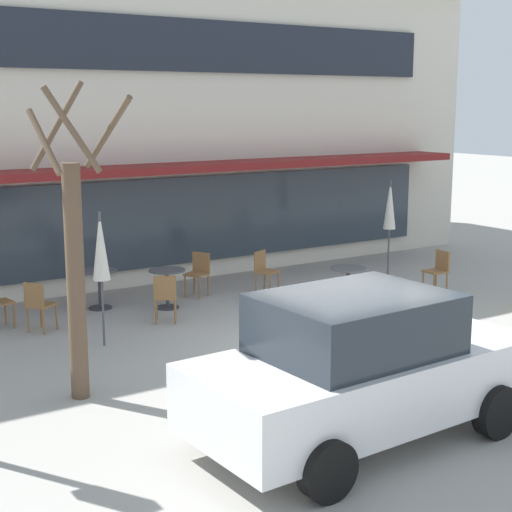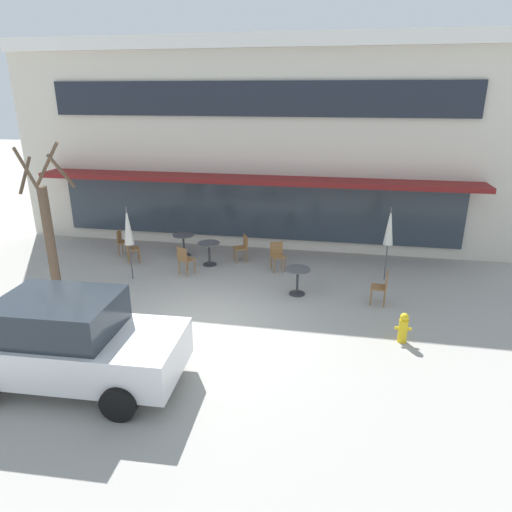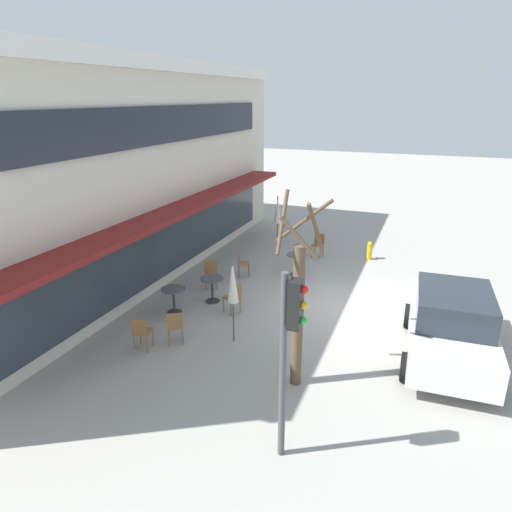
{
  "view_description": "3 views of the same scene",
  "coord_description": "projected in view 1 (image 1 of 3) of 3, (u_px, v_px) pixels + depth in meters",
  "views": [
    {
      "loc": [
        -7.61,
        -9.22,
        3.88
      ],
      "look_at": [
        0.0,
        2.5,
        1.15
      ],
      "focal_mm": 55.0,
      "sensor_mm": 36.0,
      "label": 1
    },
    {
      "loc": [
        2.97,
        -9.35,
        5.28
      ],
      "look_at": [
        0.71,
        2.65,
        0.89
      ],
      "focal_mm": 32.0,
      "sensor_mm": 36.0,
      "label": 2
    },
    {
      "loc": [
        -12.36,
        -1.86,
        5.9
      ],
      "look_at": [
        -0.06,
        2.96,
        1.26
      ],
      "focal_mm": 32.0,
      "sensor_mm": 36.0,
      "label": 3
    }
  ],
  "objects": [
    {
      "name": "cafe_chair_1",
      "position": [
        165.0,
        295.0,
        13.97
      ],
      "size": [
        0.54,
        0.54,
        0.89
      ],
      "color": "olive",
      "rests_on": "ground"
    },
    {
      "name": "street_tree",
      "position": [
        75.0,
        261.0,
        10.18
      ],
      "size": [
        1.13,
        1.16,
        4.17
      ],
      "color": "brown",
      "rests_on": "ground"
    },
    {
      "name": "cafe_table_by_tree",
      "position": [
        100.0,
        282.0,
        14.97
      ],
      "size": [
        0.7,
        0.7,
        0.76
      ],
      "color": "#333338",
      "rests_on": "ground"
    },
    {
      "name": "cafe_table_streetside",
      "position": [
        167.0,
        282.0,
        15.0
      ],
      "size": [
        0.7,
        0.7,
        0.76
      ],
      "color": "#333338",
      "rests_on": "ground"
    },
    {
      "name": "cafe_chair_4",
      "position": [
        198.0,
        271.0,
        15.96
      ],
      "size": [
        0.54,
        0.54,
        0.89
      ],
      "color": "olive",
      "rests_on": "ground"
    },
    {
      "name": "patio_umbrella_green_folded",
      "position": [
        390.0,
        205.0,
        17.56
      ],
      "size": [
        0.28,
        0.28,
        2.2
      ],
      "color": "#4C4C51",
      "rests_on": "ground"
    },
    {
      "name": "cafe_chair_5",
      "position": [
        38.0,
        303.0,
        13.4
      ],
      "size": [
        0.55,
        0.55,
        0.89
      ],
      "color": "olive",
      "rests_on": "ground"
    },
    {
      "name": "cafe_chair_0",
      "position": [
        264.0,
        269.0,
        16.16
      ],
      "size": [
        0.53,
        0.53,
        0.89
      ],
      "color": "olive",
      "rests_on": "ground"
    },
    {
      "name": "patio_umbrella_cream_folded",
      "position": [
        101.0,
        247.0,
        12.46
      ],
      "size": [
        0.28,
        0.28,
        2.2
      ],
      "color": "#4C4C51",
      "rests_on": "ground"
    },
    {
      "name": "building_facade",
      "position": [
        96.0,
        117.0,
        19.92
      ],
      "size": [
        17.51,
        9.1,
        7.06
      ],
      "color": "beige",
      "rests_on": "ground"
    },
    {
      "name": "ground_plane",
      "position": [
        342.0,
        353.0,
        12.4
      ],
      "size": [
        80.0,
        80.0,
        0.0
      ],
      "primitive_type": "plane",
      "color": "#9E9B93"
    },
    {
      "name": "cafe_table_near_wall",
      "position": [
        348.0,
        280.0,
        15.17
      ],
      "size": [
        0.7,
        0.7,
        0.76
      ],
      "color": "#333338",
      "rests_on": "ground"
    },
    {
      "name": "parked_sedan",
      "position": [
        361.0,
        367.0,
        9.06
      ],
      "size": [
        4.27,
        2.15,
        1.76
      ],
      "color": "silver",
      "rests_on": "ground"
    },
    {
      "name": "cafe_chair_3",
      "position": [
        438.0,
        268.0,
        16.19
      ],
      "size": [
        0.44,
        0.44,
        0.89
      ],
      "color": "olive",
      "rests_on": "ground"
    }
  ]
}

